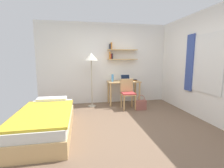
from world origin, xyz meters
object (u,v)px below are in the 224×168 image
(water_bottle, at_px, (113,78))
(book_stack, at_px, (134,80))
(bed, at_px, (46,121))
(standing_lamp, at_px, (91,60))
(handbag, at_px, (141,105))
(desk, at_px, (124,86))
(desk_chair, at_px, (128,92))
(laptop, at_px, (126,79))

(water_bottle, distance_m, book_stack, 0.75)
(bed, bearing_deg, standing_lamp, 59.15)
(book_stack, distance_m, handbag, 1.00)
(bed, xyz_separation_m, book_stack, (2.41, 1.87, 0.53))
(desk, bearing_deg, handbag, -65.67)
(water_bottle, bearing_deg, desk_chair, -49.58)
(standing_lamp, bearing_deg, handbag, -23.91)
(laptop, xyz_separation_m, handbag, (0.26, -0.74, -0.65))
(desk_chair, relative_size, book_stack, 3.93)
(desk_chair, distance_m, standing_lamp, 1.45)
(laptop, bearing_deg, book_stack, 8.52)
(book_stack, height_order, handbag, book_stack)
(bed, relative_size, desk_chair, 2.28)
(laptop, height_order, water_bottle, water_bottle)
(laptop, bearing_deg, desk, -165.34)
(bed, height_order, water_bottle, water_bottle)
(desk_chair, distance_m, water_bottle, 0.70)
(bed, bearing_deg, laptop, 40.95)
(standing_lamp, xyz_separation_m, laptop, (1.10, 0.14, -0.63))
(book_stack, bearing_deg, laptop, -171.48)
(water_bottle, bearing_deg, standing_lamp, -172.76)
(desk, distance_m, laptop, 0.22)
(desk, height_order, water_bottle, water_bottle)
(desk_chair, height_order, standing_lamp, standing_lamp)
(water_bottle, xyz_separation_m, handbag, (0.70, -0.69, -0.71))
(desk, distance_m, desk_chair, 0.50)
(handbag, bearing_deg, water_bottle, 135.63)
(standing_lamp, height_order, book_stack, standing_lamp)
(handbag, bearing_deg, laptop, 109.53)
(book_stack, bearing_deg, bed, -142.07)
(book_stack, bearing_deg, standing_lamp, -172.48)
(handbag, bearing_deg, bed, -155.42)
(laptop, bearing_deg, standing_lamp, -172.75)
(desk, height_order, book_stack, book_stack)
(bed, relative_size, handbag, 4.52)
(desk_chair, bearing_deg, desk, 90.30)
(desk, bearing_deg, book_stack, 9.64)
(standing_lamp, height_order, laptop, standing_lamp)
(standing_lamp, relative_size, water_bottle, 7.16)
(standing_lamp, distance_m, water_bottle, 0.88)
(bed, xyz_separation_m, water_bottle, (1.67, 1.77, 0.62))
(desk_chair, bearing_deg, handbag, -36.95)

